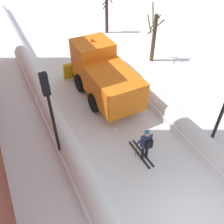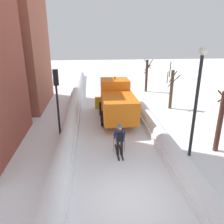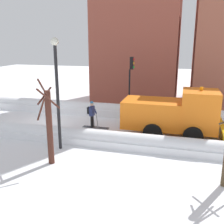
{
  "view_description": "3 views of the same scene",
  "coord_description": "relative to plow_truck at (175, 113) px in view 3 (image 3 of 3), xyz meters",
  "views": [
    {
      "loc": [
        -4.44,
        -2.14,
        8.92
      ],
      "look_at": [
        -0.65,
        5.25,
        1.74
      ],
      "focal_mm": 38.53,
      "sensor_mm": 36.0,
      "label": 1
    },
    {
      "loc": [
        -1.39,
        -7.25,
        6.35
      ],
      "look_at": [
        0.05,
        7.23,
        1.17
      ],
      "focal_mm": 35.54,
      "sensor_mm": 36.0,
      "label": 2
    },
    {
      "loc": [
        15.95,
        9.17,
        5.63
      ],
      "look_at": [
        1.09,
        5.1,
        1.44
      ],
      "focal_mm": 42.46,
      "sensor_mm": 36.0,
      "label": 3
    }
  ],
  "objects": [
    {
      "name": "snowbank_right",
      "position": [
        2.29,
        1.24,
        -1.15
      ],
      "size": [
        1.1,
        36.0,
        0.9
      ],
      "color": "white",
      "rests_on": "ground"
    },
    {
      "name": "bare_tree_near",
      "position": [
        5.08,
        -5.4,
        0.4
      ],
      "size": [
        1.01,
        1.08,
        4.04
      ],
      "color": "#4D281F",
      "rests_on": "ground"
    },
    {
      "name": "traffic_light_pole",
      "position": [
        -3.88,
        -3.42,
        1.65
      ],
      "size": [
        0.28,
        0.42,
        4.46
      ],
      "color": "black",
      "rests_on": "ground"
    },
    {
      "name": "ground_plane",
      "position": [
        -0.57,
        1.24,
        -1.48
      ],
      "size": [
        80.0,
        80.0,
        0.0
      ],
      "primitive_type": "plane",
      "color": "white"
    },
    {
      "name": "street_lamp",
      "position": [
        3.35,
        -5.77,
        2.13
      ],
      "size": [
        0.4,
        0.4,
        5.77
      ],
      "color": "black",
      "rests_on": "ground"
    },
    {
      "name": "snowbank_left",
      "position": [
        -3.42,
        1.24,
        -1.05
      ],
      "size": [
        1.1,
        36.0,
        0.99
      ],
      "color": "white",
      "rests_on": "ground"
    },
    {
      "name": "plow_truck",
      "position": [
        0.0,
        0.0,
        0.0
      ],
      "size": [
        3.2,
        5.98,
        3.12
      ],
      "color": "orange",
      "rests_on": "ground"
    },
    {
      "name": "skier",
      "position": [
        -0.47,
        -5.31,
        -0.48
      ],
      "size": [
        0.62,
        1.8,
        1.81
      ],
      "color": "black",
      "rests_on": "ground"
    }
  ]
}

